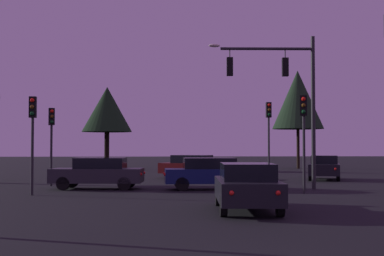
# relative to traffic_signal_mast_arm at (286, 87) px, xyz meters

# --- Properties ---
(ground_plane) EXTENTS (168.00, 168.00, 0.00)m
(ground_plane) POSITION_rel_traffic_signal_mast_arm_xyz_m (-5.57, 6.75, -4.98)
(ground_plane) COLOR black
(ground_plane) RESTS_ON ground
(traffic_signal_mast_arm) EXTENTS (5.18, 0.56, 7.44)m
(traffic_signal_mast_arm) POSITION_rel_traffic_signal_mast_arm_xyz_m (0.00, 0.00, 0.00)
(traffic_signal_mast_arm) COLOR #232326
(traffic_signal_mast_arm) RESTS_ON ground
(traffic_light_corner_left) EXTENTS (0.36, 0.38, 4.09)m
(traffic_light_corner_left) POSITION_rel_traffic_signal_mast_arm_xyz_m (-11.76, 2.92, -2.08)
(traffic_light_corner_left) COLOR #232326
(traffic_light_corner_left) RESTS_ON ground
(traffic_light_corner_right) EXTENTS (0.31, 0.36, 4.69)m
(traffic_light_corner_right) POSITION_rel_traffic_signal_mast_arm_xyz_m (0.35, 5.38, -1.68)
(traffic_light_corner_right) COLOR #232326
(traffic_light_corner_right) RESTS_ON ground
(traffic_light_median) EXTENTS (0.36, 0.38, 4.32)m
(traffic_light_median) POSITION_rel_traffic_signal_mast_arm_xyz_m (0.19, -2.36, -1.92)
(traffic_light_median) COLOR #232326
(traffic_light_median) RESTS_ON ground
(traffic_light_far_side) EXTENTS (0.31, 0.36, 4.19)m
(traffic_light_far_side) POSITION_rel_traffic_signal_mast_arm_xyz_m (-11.55, -2.32, -2.01)
(traffic_light_far_side) COLOR #232326
(traffic_light_far_side) RESTS_ON ground
(car_nearside_lane) EXTENTS (2.16, 4.56, 1.52)m
(car_nearside_lane) POSITION_rel_traffic_signal_mast_arm_xyz_m (-3.44, -8.40, -4.19)
(car_nearside_lane) COLOR black
(car_nearside_lane) RESTS_ON ground
(car_crossing_left) EXTENTS (4.65, 1.75, 1.52)m
(car_crossing_left) POSITION_rel_traffic_signal_mast_arm_xyz_m (-3.62, 0.10, -4.19)
(car_crossing_left) COLOR #0F1947
(car_crossing_left) RESTS_ON ground
(car_crossing_right) EXTENTS (4.59, 2.26, 1.52)m
(car_crossing_right) POSITION_rel_traffic_signal_mast_arm_xyz_m (-9.10, 0.78, -4.19)
(car_crossing_right) COLOR #232328
(car_crossing_right) RESTS_ON ground
(car_far_lane) EXTENTS (4.70, 3.75, 1.52)m
(car_far_lane) POSITION_rel_traffic_signal_mast_arm_xyz_m (-3.83, 9.07, -4.19)
(car_far_lane) COLOR #4C0F0F
(car_far_lane) RESTS_ON ground
(car_parked_lot) EXTENTS (3.02, 4.32, 1.52)m
(car_parked_lot) POSITION_rel_traffic_signal_mast_arm_xyz_m (4.23, 7.05, -4.19)
(car_parked_lot) COLOR black
(car_parked_lot) RESTS_ON ground
(tree_behind_sign) EXTENTS (4.89, 4.89, 9.41)m
(tree_behind_sign) POSITION_rel_traffic_signal_mast_arm_xyz_m (7.36, 24.12, 1.61)
(tree_behind_sign) COLOR black
(tree_behind_sign) RESTS_ON ground
(tree_center_horizon) EXTENTS (4.58, 4.58, 7.60)m
(tree_center_horizon) POSITION_rel_traffic_signal_mast_arm_xyz_m (-10.71, 23.48, 0.51)
(tree_center_horizon) COLOR black
(tree_center_horizon) RESTS_ON ground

